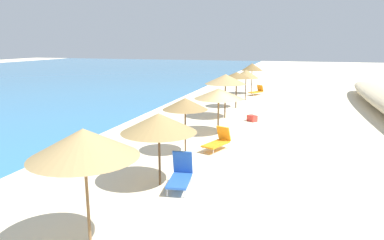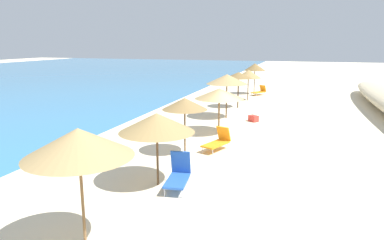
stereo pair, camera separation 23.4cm
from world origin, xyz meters
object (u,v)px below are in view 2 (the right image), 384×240
(beach_umbrella_9, at_px, (255,67))
(lounge_chair_1, at_px, (259,91))
(beach_umbrella_4, at_px, (185,104))
(beach_umbrella_5, at_px, (219,94))
(lounge_chair_0, at_px, (178,174))
(beach_umbrella_8, at_px, (248,74))
(lounge_chair_2, at_px, (218,141))
(beach_umbrella_3, at_px, (157,123))
(beach_umbrella_7, at_px, (239,75))
(cooler_box, at_px, (253,119))
(beach_umbrella_2, at_px, (78,143))
(beach_umbrella_6, at_px, (227,79))

(beach_umbrella_9, bearing_deg, lounge_chair_1, -129.30)
(beach_umbrella_4, height_order, beach_umbrella_5, beach_umbrella_4)
(beach_umbrella_9, xyz_separation_m, lounge_chair_0, (-23.14, -0.75, -2.10))
(beach_umbrella_4, distance_m, lounge_chair_0, 4.12)
(beach_umbrella_4, height_order, beach_umbrella_8, beach_umbrella_8)
(beach_umbrella_4, relative_size, lounge_chair_2, 1.50)
(beach_umbrella_3, relative_size, beach_umbrella_7, 0.96)
(lounge_chair_0, relative_size, lounge_chair_1, 0.93)
(lounge_chair_0, xyz_separation_m, lounge_chair_1, (22.67, 0.18, -0.11))
(beach_umbrella_9, bearing_deg, beach_umbrella_4, 179.28)
(cooler_box, bearing_deg, beach_umbrella_3, 171.33)
(lounge_chair_0, height_order, lounge_chair_1, lounge_chair_0)
(lounge_chair_2, bearing_deg, beach_umbrella_3, 97.97)
(beach_umbrella_7, relative_size, beach_umbrella_9, 0.92)
(beach_umbrella_2, distance_m, beach_umbrella_6, 15.81)
(beach_umbrella_5, distance_m, cooler_box, 4.35)
(beach_umbrella_3, bearing_deg, beach_umbrella_4, 3.80)
(beach_umbrella_5, bearing_deg, beach_umbrella_9, 1.23)
(lounge_chair_2, bearing_deg, beach_umbrella_4, 59.86)
(beach_umbrella_8, bearing_deg, beach_umbrella_7, 177.70)
(beach_umbrella_5, xyz_separation_m, lounge_chair_2, (-2.89, -0.66, -1.76))
(beach_umbrella_8, distance_m, lounge_chair_0, 19.37)
(beach_umbrella_5, distance_m, beach_umbrella_9, 15.65)
(beach_umbrella_7, bearing_deg, beach_umbrella_5, -176.65)
(beach_umbrella_6, distance_m, beach_umbrella_9, 11.53)
(beach_umbrella_2, height_order, beach_umbrella_3, beach_umbrella_2)
(beach_umbrella_4, height_order, beach_umbrella_9, beach_umbrella_9)
(beach_umbrella_3, height_order, beach_umbrella_6, beach_umbrella_6)
(beach_umbrella_4, bearing_deg, cooler_box, -14.36)
(beach_umbrella_2, relative_size, lounge_chair_1, 1.84)
(cooler_box, bearing_deg, lounge_chair_0, 175.22)
(beach_umbrella_3, distance_m, beach_umbrella_8, 19.26)
(beach_umbrella_3, height_order, beach_umbrella_7, beach_umbrella_7)
(lounge_chair_2, bearing_deg, beach_umbrella_7, -63.78)
(beach_umbrella_9, bearing_deg, beach_umbrella_3, 179.98)
(lounge_chair_0, bearing_deg, beach_umbrella_7, -94.85)
(beach_umbrella_5, distance_m, beach_umbrella_7, 8.06)
(lounge_chair_2, height_order, cooler_box, lounge_chair_2)
(cooler_box, bearing_deg, beach_umbrella_4, 165.64)
(beach_umbrella_4, relative_size, beach_umbrella_7, 0.93)
(beach_umbrella_4, bearing_deg, lounge_chair_0, -164.43)
(beach_umbrella_4, relative_size, beach_umbrella_5, 0.97)
(lounge_chair_0, xyz_separation_m, lounge_chair_2, (4.61, -0.24, -0.06))
(beach_umbrella_5, bearing_deg, beach_umbrella_7, 3.35)
(beach_umbrella_7, distance_m, cooler_box, 5.28)
(beach_umbrella_9, bearing_deg, lounge_chair_2, -176.92)
(lounge_chair_0, bearing_deg, beach_umbrella_8, -95.93)
(beach_umbrella_5, distance_m, lounge_chair_1, 15.28)
(beach_umbrella_2, xyz_separation_m, lounge_chair_1, (26.87, -0.63, -2.29))
(beach_umbrella_3, distance_m, beach_umbrella_9, 23.13)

